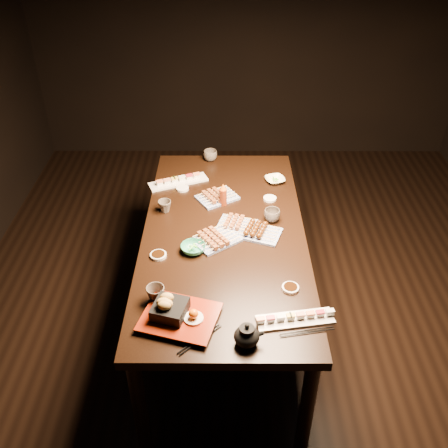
{
  "coord_description": "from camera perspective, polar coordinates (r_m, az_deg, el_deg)",
  "views": [
    {
      "loc": [
        -0.22,
        -2.14,
        2.41
      ],
      "look_at": [
        -0.23,
        0.14,
        0.77
      ],
      "focal_mm": 40.0,
      "sensor_mm": 36.0,
      "label": 1
    }
  ],
  "objects": [
    {
      "name": "yakitori_plate_right",
      "position": [
        2.81,
        1.54,
        0.21
      ],
      "size": [
        0.25,
        0.21,
        0.05
      ],
      "primitive_type": null,
      "rotation": [
        0.0,
        0.0,
        -0.29
      ],
      "color": "#828EB6",
      "rests_on": "dining_table"
    },
    {
      "name": "chopsticks_se",
      "position": [
        2.26,
        9.47,
        -12.04
      ],
      "size": [
        0.25,
        0.07,
        0.01
      ],
      "primitive_type": null,
      "rotation": [
        0.0,
        0.0,
        0.18
      ],
      "color": "black",
      "rests_on": "dining_table"
    },
    {
      "name": "sauce_dish_se",
      "position": [
        2.44,
        7.6,
        -7.25
      ],
      "size": [
        0.1,
        0.1,
        0.01
      ],
      "primitive_type": "cylinder",
      "rotation": [
        0.0,
        0.0,
        -0.26
      ],
      "color": "white",
      "rests_on": "dining_table"
    },
    {
      "name": "chopsticks_near",
      "position": [
        2.2,
        -2.78,
        -13.02
      ],
      "size": [
        0.19,
        0.18,
        0.01
      ],
      "primitive_type": null,
      "rotation": [
        0.0,
        0.0,
        0.76
      ],
      "color": "black",
      "rests_on": "dining_table"
    },
    {
      "name": "edamame_bowl_green",
      "position": [
        2.63,
        -3.53,
        -2.8
      ],
      "size": [
        0.17,
        0.17,
        0.04
      ],
      "primitive_type": "imported",
      "rotation": [
        0.0,
        0.0,
        0.36
      ],
      "color": "#30926C",
      "rests_on": "dining_table"
    },
    {
      "name": "yakitori_plate_center",
      "position": [
        2.69,
        -0.87,
        -1.47
      ],
      "size": [
        0.29,
        0.27,
        0.06
      ],
      "primitive_type": null,
      "rotation": [
        0.0,
        0.0,
        0.62
      ],
      "color": "#828EB6",
      "rests_on": "dining_table"
    },
    {
      "name": "sauce_dish_west",
      "position": [
        2.63,
        -7.51,
        -3.56
      ],
      "size": [
        0.11,
        0.11,
        0.02
      ],
      "primitive_type": "cylinder",
      "rotation": [
        0.0,
        0.0,
        0.37
      ],
      "color": "white",
      "rests_on": "dining_table"
    },
    {
      "name": "tempura_tray",
      "position": [
        2.25,
        -5.13,
        -9.82
      ],
      "size": [
        0.39,
        0.35,
        0.12
      ],
      "primitive_type": null,
      "rotation": [
        0.0,
        0.0,
        -0.28
      ],
      "color": "black",
      "rests_on": "dining_table"
    },
    {
      "name": "sauce_dish_east",
      "position": [
        3.06,
        5.26,
        2.91
      ],
      "size": [
        0.11,
        0.11,
        0.01
      ],
      "primitive_type": "cylinder",
      "rotation": [
        0.0,
        0.0,
        0.47
      ],
      "color": "white",
      "rests_on": "dining_table"
    },
    {
      "name": "dining_table",
      "position": [
        3.02,
        -0.0,
        -6.66
      ],
      "size": [
        1.06,
        1.87,
        0.75
      ],
      "primitive_type": "cube",
      "rotation": [
        0.0,
        0.0,
        0.09
      ],
      "color": "black",
      "rests_on": "ground"
    },
    {
      "name": "teapot",
      "position": [
        2.15,
        2.61,
        -12.48
      ],
      "size": [
        0.14,
        0.14,
        0.11
      ],
      "primitive_type": null,
      "rotation": [
        0.0,
        0.0,
        0.08
      ],
      "color": "black",
      "rests_on": "dining_table"
    },
    {
      "name": "condiment_bottle",
      "position": [
        2.97,
        -0.11,
        3.41
      ],
      "size": [
        0.05,
        0.05,
        0.14
      ],
      "primitive_type": "cylinder",
      "rotation": [
        0.0,
        0.0,
        0.02
      ],
      "color": "maroon",
      "rests_on": "dining_table"
    },
    {
      "name": "edamame_bowl_cream",
      "position": [
        3.24,
        5.84,
        5.04
      ],
      "size": [
        0.15,
        0.15,
        0.03
      ],
      "primitive_type": "imported",
      "rotation": [
        0.0,
        0.0,
        0.3
      ],
      "color": "#FFFBD0",
      "rests_on": "dining_table"
    },
    {
      "name": "teacup_far_left",
      "position": [
        2.94,
        -6.78,
        2.02
      ],
      "size": [
        0.08,
        0.08,
        0.07
      ],
      "primitive_type": "imported",
      "rotation": [
        0.0,
        0.0,
        -0.1
      ],
      "color": "#4B4239",
      "rests_on": "dining_table"
    },
    {
      "name": "teacup_mid_right",
      "position": [
        2.86,
        5.51,
        0.99
      ],
      "size": [
        0.09,
        0.09,
        0.07
      ],
      "primitive_type": "imported",
      "rotation": [
        0.0,
        0.0,
        -0.02
      ],
      "color": "#4B4239",
      "rests_on": "dining_table"
    },
    {
      "name": "teacup_near_left",
      "position": [
        2.36,
        -7.82,
        -7.93
      ],
      "size": [
        0.1,
        0.1,
        0.08
      ],
      "primitive_type": "imported",
      "rotation": [
        0.0,
        0.0,
        -0.24
      ],
      "color": "#4B4239",
      "rests_on": "dining_table"
    },
    {
      "name": "sauce_dish_nw",
      "position": [
        3.16,
        -4.77,
        4.07
      ],
      "size": [
        0.09,
        0.09,
        0.01
      ],
      "primitive_type": "cylinder",
      "rotation": [
        0.0,
        0.0,
        0.13
      ],
      "color": "white",
      "rests_on": "dining_table"
    },
    {
      "name": "ground",
      "position": [
        3.23,
        4.16,
        -12.58
      ],
      "size": [
        5.0,
        5.0,
        0.0
      ],
      "primitive_type": "plane",
      "color": "black",
      "rests_on": "ground"
    },
    {
      "name": "yakitori_plate_left",
      "position": [
        3.04,
        -0.79,
        3.38
      ],
      "size": [
        0.29,
        0.27,
        0.06
      ],
      "primitive_type": null,
      "rotation": [
        0.0,
        0.0,
        0.57
      ],
      "color": "#828EB6",
      "rests_on": "dining_table"
    },
    {
      "name": "tsukune_plate",
      "position": [
        2.75,
        4.05,
        -0.71
      ],
      "size": [
        0.27,
        0.24,
        0.06
      ],
      "primitive_type": null,
      "rotation": [
        0.0,
        0.0,
        -0.35
      ],
      "color": "#828EB6",
      "rests_on": "dining_table"
    },
    {
      "name": "sushi_platter_far",
      "position": [
        3.22,
        -5.25,
        5.07
      ],
      "size": [
        0.39,
        0.24,
        0.05
      ],
      "primitive_type": null,
      "rotation": [
        0.0,
        0.0,
        3.53
      ],
      "color": "white",
      "rests_on": "dining_table"
    },
    {
      "name": "sushi_platter_near",
      "position": [
        2.29,
        8.16,
        -10.5
      ],
      "size": [
        0.36,
        0.15,
        0.04
      ],
      "primitive_type": null,
      "rotation": [
        0.0,
        0.0,
        0.16
      ],
      "color": "white",
      "rests_on": "dining_table"
    },
    {
      "name": "teacup_far_right",
      "position": [
        3.46,
        -1.57,
        7.83
      ],
      "size": [
        0.1,
        0.1,
        0.07
      ],
      "primitive_type": "imported",
      "rotation": [
        0.0,
        0.0,
        0.06
      ],
      "color": "#4B4239",
      "rests_on": "dining_table"
    }
  ]
}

